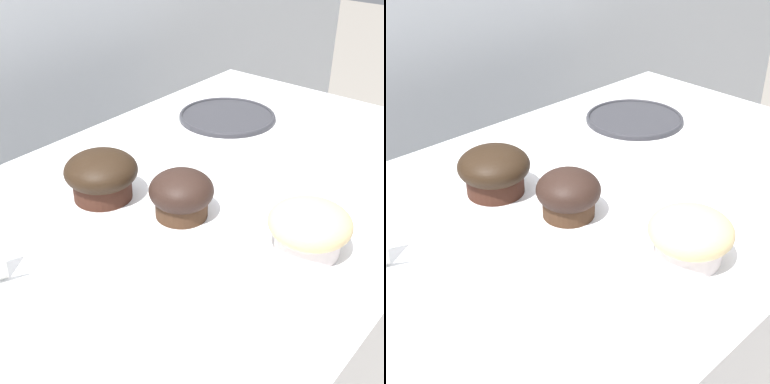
% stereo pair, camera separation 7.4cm
% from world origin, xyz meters
% --- Properties ---
extents(muffin_front_center, '(0.09, 0.09, 0.07)m').
position_xyz_m(muffin_front_center, '(-0.09, -0.02, 0.96)').
color(muffin_front_center, '#402919').
rests_on(muffin_front_center, display_counter).
extents(muffin_back_left, '(0.11, 0.11, 0.07)m').
position_xyz_m(muffin_back_left, '(-0.12, 0.11, 0.96)').
color(muffin_back_left, '#391E15').
rests_on(muffin_back_left, display_counter).
extents(muffin_back_right, '(0.11, 0.11, 0.07)m').
position_xyz_m(muffin_back_right, '(-0.05, -0.20, 0.96)').
color(muffin_back_right, white).
rests_on(muffin_back_right, display_counter).
extents(serving_plate, '(0.19, 0.19, 0.01)m').
position_xyz_m(serving_plate, '(0.24, 0.14, 0.93)').
color(serving_plate, '#2D2D33').
rests_on(serving_plate, display_counter).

